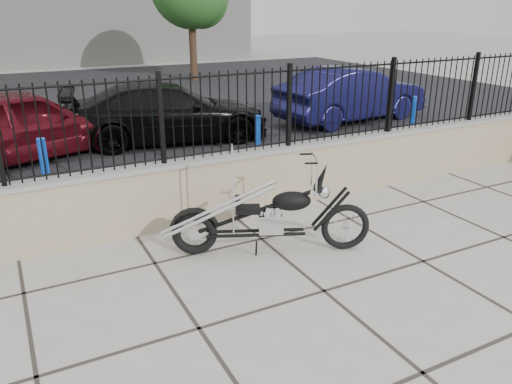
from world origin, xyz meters
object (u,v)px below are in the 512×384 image
object	(u,v)px
car_red	(22,124)
car_black	(169,112)
chopper_motorcycle	(267,199)
car_blue	(352,94)

from	to	relation	value
car_red	car_black	distance (m)	3.12
chopper_motorcycle	car_blue	xyz separation A→B (m)	(5.82, 5.84, -0.00)
chopper_motorcycle	car_black	size ratio (longest dim) A/B	0.52
car_black	chopper_motorcycle	bearing A→B (deg)	-177.19
car_blue	car_black	bearing A→B (deg)	81.35
car_black	car_blue	distance (m)	5.14
chopper_motorcycle	car_red	xyz separation A→B (m)	(-2.44, 5.94, 0.01)
chopper_motorcycle	car_red	world-z (taller)	car_red
chopper_motorcycle	car_red	size ratio (longest dim) A/B	0.56
chopper_motorcycle	car_red	bearing A→B (deg)	135.84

